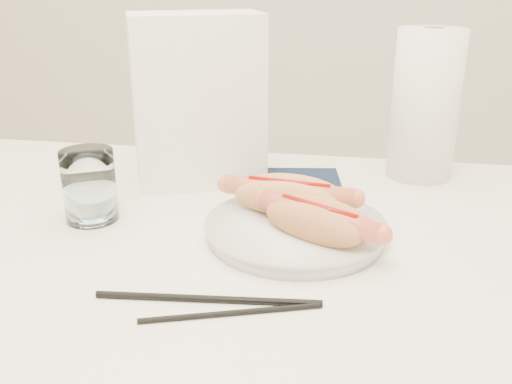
% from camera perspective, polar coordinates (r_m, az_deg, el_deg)
% --- Properties ---
extents(table, '(1.20, 0.80, 0.75)m').
position_cam_1_polar(table, '(0.78, -3.75, -9.04)').
color(table, white).
rests_on(table, ground).
extents(plate, '(0.26, 0.26, 0.02)m').
position_cam_1_polar(plate, '(0.77, 3.94, -3.89)').
color(plate, silver).
rests_on(plate, table).
extents(hotdog_left, '(0.18, 0.09, 0.05)m').
position_cam_1_polar(hotdog_left, '(0.79, 3.28, -0.41)').
color(hotdog_left, tan).
rests_on(hotdog_left, plate).
extents(hotdog_right, '(0.16, 0.13, 0.05)m').
position_cam_1_polar(hotdog_right, '(0.72, 6.22, -2.85)').
color(hotdog_right, '#CF8350').
rests_on(hotdog_right, plate).
extents(water_glass, '(0.07, 0.07, 0.10)m').
position_cam_1_polar(water_glass, '(0.84, -16.20, 0.61)').
color(water_glass, white).
rests_on(water_glass, table).
extents(chopstick_near, '(0.18, 0.07, 0.01)m').
position_cam_1_polar(chopstick_near, '(0.61, -2.47, -11.90)').
color(chopstick_near, black).
rests_on(chopstick_near, table).
extents(chopstick_far, '(0.25, 0.03, 0.01)m').
position_cam_1_polar(chopstick_far, '(0.63, -4.78, -10.51)').
color(chopstick_far, black).
rests_on(chopstick_far, table).
extents(napkin_box, '(0.23, 0.19, 0.27)m').
position_cam_1_polar(napkin_box, '(0.94, -5.79, 9.00)').
color(napkin_box, white).
rests_on(napkin_box, table).
extents(navy_napkin, '(0.18, 0.18, 0.01)m').
position_cam_1_polar(navy_napkin, '(0.94, 3.69, 0.62)').
color(navy_napkin, '#111B35').
rests_on(navy_napkin, table).
extents(paper_towel_roll, '(0.11, 0.11, 0.25)m').
position_cam_1_polar(paper_towel_roll, '(1.00, 16.44, 8.28)').
color(paper_towel_roll, white).
rests_on(paper_towel_roll, table).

